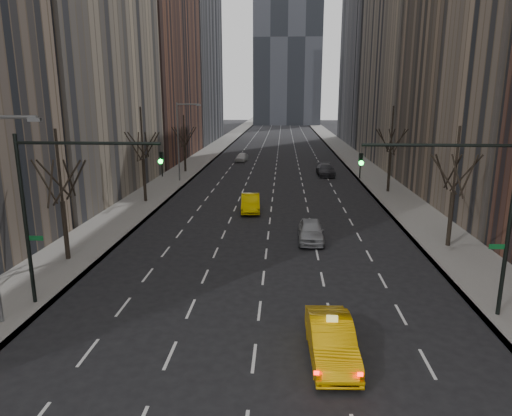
# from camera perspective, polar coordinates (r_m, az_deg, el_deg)

# --- Properties ---
(sidewalk_left) EXTENTS (4.50, 320.00, 0.15)m
(sidewalk_left) POSITION_cam_1_polar(r_m,az_deg,el_deg) (79.25, -6.27, 6.59)
(sidewalk_left) COLOR slate
(sidewalk_left) RESTS_ON ground
(sidewalk_right) EXTENTS (4.50, 320.00, 0.15)m
(sidewalk_right) POSITION_cam_1_polar(r_m,az_deg,el_deg) (78.94, 11.67, 6.36)
(sidewalk_right) COLOR slate
(sidewalk_right) RESTS_ON ground
(bld_left_far) EXTENTS (14.00, 28.00, 44.00)m
(bld_left_far) POSITION_cam_1_polar(r_m,az_deg,el_deg) (77.89, -14.52, 22.32)
(bld_left_far) COLOR brown
(bld_left_far) RESTS_ON ground
(bld_left_deep) EXTENTS (14.00, 30.00, 60.00)m
(bld_left_deep) POSITION_cam_1_polar(r_m,az_deg,el_deg) (107.89, -9.52, 24.31)
(bld_left_deep) COLOR slate
(bld_left_deep) RESTS_ON ground
(bld_right_deep) EXTENTS (14.00, 30.00, 58.00)m
(bld_right_deep) POSITION_cam_1_polar(r_m,az_deg,el_deg) (106.34, 15.84, 23.62)
(bld_right_deep) COLOR slate
(bld_right_deep) RESTS_ON ground
(tree_lw_b) EXTENTS (3.36, 3.50, 7.82)m
(tree_lw_b) POSITION_cam_1_polar(r_m,az_deg,el_deg) (29.28, -23.04, 0.77)
(tree_lw_b) COLOR black
(tree_lw_b) RESTS_ON ground
(tree_lw_c) EXTENTS (3.36, 3.50, 8.74)m
(tree_lw_c) POSITION_cam_1_polar(r_m,az_deg,el_deg) (43.90, -13.91, 5.84)
(tree_lw_c) COLOR black
(tree_lw_c) RESTS_ON ground
(tree_lw_d) EXTENTS (3.36, 3.50, 7.36)m
(tree_lw_d) POSITION_cam_1_polar(r_m,az_deg,el_deg) (61.25, -8.93, 7.73)
(tree_lw_d) COLOR black
(tree_lw_d) RESTS_ON ground
(tree_rw_b) EXTENTS (3.36, 3.50, 7.82)m
(tree_rw_b) POSITION_cam_1_polar(r_m,az_deg,el_deg) (32.08, 23.41, 1.78)
(tree_rw_b) COLOR black
(tree_rw_b) RESTS_ON ground
(tree_rw_c) EXTENTS (3.36, 3.50, 8.74)m
(tree_rw_c) POSITION_cam_1_polar(r_m,az_deg,el_deg) (49.12, 16.45, 6.48)
(tree_rw_c) COLOR black
(tree_rw_c) RESTS_ON ground
(traffic_mast_left) EXTENTS (6.69, 0.39, 8.00)m
(traffic_mast_left) POSITION_cam_1_polar(r_m,az_deg,el_deg) (22.40, -23.50, 1.69)
(traffic_mast_left) COLOR black
(traffic_mast_left) RESTS_ON ground
(traffic_mast_right) EXTENTS (6.69, 0.39, 8.00)m
(traffic_mast_right) POSITION_cam_1_polar(r_m,az_deg,el_deg) (21.56, 25.42, 1.07)
(traffic_mast_right) COLOR black
(traffic_mast_right) RESTS_ON ground
(streetlight_far) EXTENTS (2.83, 0.22, 9.00)m
(streetlight_far) POSITION_cam_1_polar(r_m,az_deg,el_deg) (54.01, -9.37, 9.14)
(streetlight_far) COLOR slate
(streetlight_far) RESTS_ON ground
(taxi_sedan) EXTENTS (1.83, 4.73, 1.53)m
(taxi_sedan) POSITION_cam_1_polar(r_m,az_deg,el_deg) (18.17, 9.39, -15.95)
(taxi_sedan) COLOR #EAA604
(taxi_sedan) RESTS_ON ground
(silver_sedan_ahead) EXTENTS (1.83, 4.38, 1.48)m
(silver_sedan_ahead) POSITION_cam_1_polar(r_m,az_deg,el_deg) (31.75, 6.89, -2.83)
(silver_sedan_ahead) COLOR #999CA1
(silver_sedan_ahead) RESTS_ON ground
(far_taxi) EXTENTS (1.90, 4.64, 1.50)m
(far_taxi) POSITION_cam_1_polar(r_m,az_deg,el_deg) (39.77, -0.69, 0.65)
(far_taxi) COLOR #E8C404
(far_taxi) RESTS_ON ground
(far_suv_grey) EXTENTS (2.23, 5.13, 1.47)m
(far_suv_grey) POSITION_cam_1_polar(r_m,az_deg,el_deg) (58.86, 8.68, 4.73)
(far_suv_grey) COLOR #323237
(far_suv_grey) RESTS_ON ground
(far_car_white) EXTENTS (2.00, 4.08, 1.34)m
(far_car_white) POSITION_cam_1_polar(r_m,az_deg,el_deg) (71.47, -1.79, 6.38)
(far_car_white) COLOR silver
(far_car_white) RESTS_ON ground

